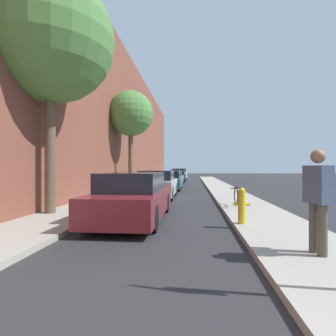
% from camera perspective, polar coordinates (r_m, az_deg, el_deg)
% --- Properties ---
extents(ground_plane, '(120.00, 120.00, 0.00)m').
position_cam_1_polar(ground_plane, '(16.61, 2.41, -5.20)').
color(ground_plane, '#28282B').
extents(sidewalk_left, '(2.00, 52.00, 0.12)m').
position_cam_1_polar(sidewalk_left, '(17.01, -7.43, -4.88)').
color(sidewalk_left, '#9E998E').
rests_on(sidewalk_left, ground).
extents(sidewalk_right, '(2.00, 52.00, 0.12)m').
position_cam_1_polar(sidewalk_right, '(16.70, 12.43, -4.97)').
color(sidewalk_right, '#9E998E').
rests_on(sidewalk_right, ground).
extents(building_facade_left, '(0.70, 52.00, 10.01)m').
position_cam_1_polar(building_facade_left, '(17.66, -11.79, 11.43)').
color(building_facade_left, brown).
rests_on(building_facade_left, ground).
extents(parked_car_maroon, '(1.74, 4.52, 1.37)m').
position_cam_1_polar(parked_car_maroon, '(7.67, -7.43, -6.37)').
color(parked_car_maroon, black).
rests_on(parked_car_maroon, ground).
extents(parked_car_silver, '(1.77, 4.12, 1.37)m').
position_cam_1_polar(parked_car_silver, '(13.33, -2.31, -3.62)').
color(parked_car_silver, black).
rests_on(parked_car_silver, ground).
extents(parked_car_teal, '(1.86, 4.20, 1.33)m').
position_cam_1_polar(parked_car_teal, '(18.22, -0.02, -2.72)').
color(parked_car_teal, black).
rests_on(parked_car_teal, ground).
extents(parked_car_champagne, '(1.77, 4.25, 1.24)m').
position_cam_1_polar(parked_car_champagne, '(23.90, 1.09, -2.17)').
color(parked_car_champagne, black).
rests_on(parked_car_champagne, ground).
extents(parked_car_navy, '(1.70, 4.34, 1.33)m').
position_cam_1_polar(parked_car_navy, '(28.88, 2.06, -1.73)').
color(parked_car_navy, black).
rests_on(parked_car_navy, ground).
extents(parked_car_white, '(1.91, 4.38, 1.45)m').
position_cam_1_polar(parked_car_white, '(34.41, 2.50, -1.36)').
color(parked_car_white, black).
rests_on(parked_car_white, ground).
extents(street_tree_near, '(3.92, 3.92, 7.34)m').
position_cam_1_polar(street_tree_near, '(9.74, -24.15, 24.06)').
color(street_tree_near, brown).
rests_on(street_tree_near, sidewalk_left).
extents(street_tree_far, '(2.75, 2.75, 6.10)m').
position_cam_1_polar(street_tree_far, '(16.58, -8.08, 11.48)').
color(street_tree_far, brown).
rests_on(street_tree_far, sidewalk_left).
extents(fire_hydrant, '(0.40, 0.18, 0.89)m').
position_cam_1_polar(fire_hydrant, '(6.86, 15.69, -7.75)').
color(fire_hydrant, gold).
rests_on(fire_hydrant, sidewalk_right).
extents(pedestrian, '(0.34, 0.49, 1.68)m').
position_cam_1_polar(pedestrian, '(4.88, 29.72, -5.13)').
color(pedestrian, '#4C473D').
rests_on(pedestrian, sidewalk_right).
extents(bicycle, '(0.44, 1.69, 0.69)m').
position_cam_1_polar(bicycle, '(9.96, 15.06, -5.95)').
color(bicycle, black).
rests_on(bicycle, sidewalk_right).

